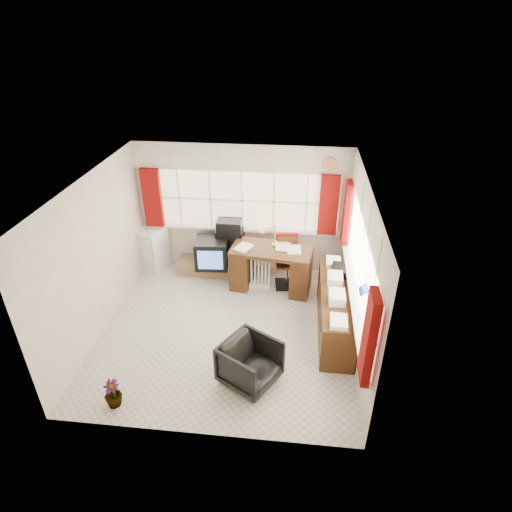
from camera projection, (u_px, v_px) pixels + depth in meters
The scene contains 20 objects.
ground at pixel (227, 329), 7.00m from camera, with size 4.00×4.00×0.00m, color beige.
room_walls at pixel (224, 249), 6.25m from camera, with size 4.00×4.00×4.00m.
window_back at pixel (242, 226), 8.20m from camera, with size 3.70×0.12×3.60m.
window_right at pixel (354, 289), 6.35m from camera, with size 0.12×3.70×3.60m.
curtains at pixel (289, 227), 6.98m from camera, with size 3.83×3.83×1.15m.
overhead_cabinets at pixel (295, 180), 6.62m from camera, with size 3.98×3.98×0.48m.
desk at pixel (271, 266), 7.83m from camera, with size 1.52×0.89×0.86m.
desk_lamp at pixel (275, 231), 7.62m from camera, with size 0.15×0.13×0.42m.
task_chair at pixel (287, 258), 7.95m from camera, with size 0.46×0.48×0.99m.
office_chair at pixel (250, 363), 5.87m from camera, with size 0.70×0.72×0.66m, color black.
radiator at pixel (259, 274), 7.96m from camera, with size 0.44×0.19×0.66m.
credenza at pixel (335, 310), 6.81m from camera, with size 0.50×2.00×0.85m.
file_tray at pixel (341, 270), 7.06m from camera, with size 0.28×0.36×0.12m, color black.
tv_bench at pixel (214, 266), 8.47m from camera, with size 1.40×0.50×0.25m, color #926F49.
crt_tv at pixel (212, 253), 8.14m from camera, with size 0.65×0.61×0.55m.
hifi_stack at pixel (230, 242), 8.27m from camera, with size 0.62×0.40×0.85m.
mini_fridge at pixel (152, 248), 8.51m from camera, with size 0.64×0.65×0.84m.
spray_bottle_a at pixel (222, 266), 8.45m from camera, with size 0.12×0.12×0.30m, color silver.
spray_bottle_b at pixel (239, 275), 8.27m from camera, with size 0.08×0.08×0.18m, color #94DCCF.
flower_vase at pixel (113, 393), 5.57m from camera, with size 0.23×0.23×0.41m, color black.
Camera 1 is at (1.07, -5.37, 4.55)m, focal length 30.00 mm.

